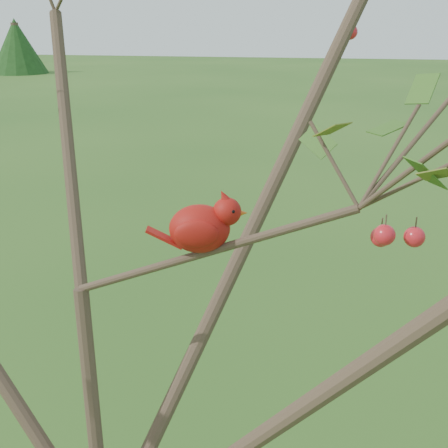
# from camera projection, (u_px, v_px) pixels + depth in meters

# --- Properties ---
(crabapple_tree) EXTENTS (2.35, 2.05, 2.95)m
(crabapple_tree) POSITION_uv_depth(u_px,v_px,m) (82.00, 242.00, 1.10)
(crabapple_tree) COLOR #403122
(crabapple_tree) RESTS_ON ground
(cardinal) EXTENTS (0.21, 0.12, 0.15)m
(cardinal) POSITION_uv_depth(u_px,v_px,m) (203.00, 226.00, 1.15)
(cardinal) COLOR #B11C0F
(cardinal) RESTS_ON ground
(distant_trees) EXTENTS (44.74, 13.41, 2.97)m
(distant_trees) POSITION_uv_depth(u_px,v_px,m) (197.00, 49.00, 23.05)
(distant_trees) COLOR #403122
(distant_trees) RESTS_ON ground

